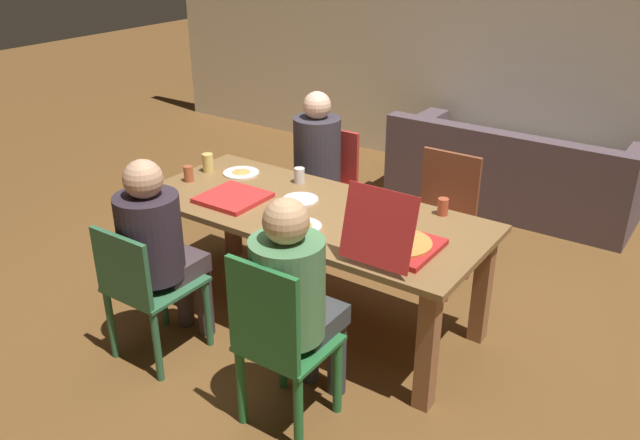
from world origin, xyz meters
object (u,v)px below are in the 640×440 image
object	(u,v)px
dining_table	(311,226)
chair_0	(278,344)
chair_3	(442,211)
drinking_glass_0	(189,174)
pizza_box_0	(233,198)
plate_1	(378,205)
chair_1	(144,287)
plate_2	(241,172)
person_1	(157,241)
plate_0	(300,200)
plate_3	(302,226)
couch	(512,175)
chair_2	(324,184)
drinking_glass_1	(208,163)
person_0	(294,292)
drinking_glass_3	(299,175)
drinking_glass_2	(443,207)
person_2	(313,162)
pizza_box_1	(396,242)

from	to	relation	value
dining_table	chair_0	distance (m)	1.02
chair_3	drinking_glass_0	xyz separation A→B (m)	(-1.36, -1.00, 0.30)
chair_0	drinking_glass_0	world-z (taller)	chair_0
pizza_box_0	plate_1	world-z (taller)	pizza_box_0
chair_1	plate_2	distance (m)	1.15
chair_0	person_1	size ratio (longest dim) A/B	0.81
plate_0	plate_3	xyz separation A→B (m)	(0.23, -0.30, 0.00)
chair_1	couch	xyz separation A→B (m)	(0.94, 3.31, -0.20)
plate_1	chair_1	bearing A→B (deg)	-125.35
plate_2	plate_3	world-z (taller)	same
chair_2	plate_3	bearing A→B (deg)	-61.64
plate_1	drinking_glass_1	xyz separation A→B (m)	(-1.24, -0.15, 0.06)
person_1	chair_3	bearing A→B (deg)	60.18
person_0	person_1	xyz separation A→B (m)	(-0.95, 0.02, -0.01)
pizza_box_0	drinking_glass_0	bearing A→B (deg)	170.94
person_0	pizza_box_0	size ratio (longest dim) A/B	3.31
person_0	couch	world-z (taller)	person_0
plate_1	plate_3	size ratio (longest dim) A/B	0.99
drinking_glass_3	chair_0	bearing A→B (deg)	-58.17
chair_3	couch	bearing A→B (deg)	90.66
plate_3	plate_1	bearing A→B (deg)	67.61
drinking_glass_0	drinking_glass_2	distance (m)	1.66
pizza_box_0	drinking_glass_3	world-z (taller)	drinking_glass_3
chair_2	drinking_glass_0	distance (m)	1.11
plate_1	couch	world-z (taller)	plate_1
chair_3	couch	distance (m)	1.53
person_2	plate_0	xyz separation A→B (m)	(0.38, -0.68, 0.04)
person_0	plate_0	distance (m)	1.02
chair_0	chair_2	bearing A→B (deg)	117.93
plate_0	pizza_box_1	bearing A→B (deg)	-18.01
chair_2	pizza_box_0	xyz separation A→B (m)	(0.04, -1.05, 0.27)
plate_2	plate_1	bearing A→B (deg)	3.06
chair_1	plate_2	size ratio (longest dim) A/B	3.48
couch	person_0	bearing A→B (deg)	-89.69
chair_0	person_0	size ratio (longest dim) A/B	0.79
person_1	pizza_box_0	world-z (taller)	person_1
plate_2	couch	world-z (taller)	plate_2
chair_2	person_1	bearing A→B (deg)	-90.00
plate_0	person_1	bearing A→B (deg)	-114.92
plate_2	pizza_box_0	bearing A→B (deg)	-55.70
dining_table	chair_2	bearing A→B (deg)	119.50
chair_3	pizza_box_0	world-z (taller)	chair_3
drinking_glass_1	drinking_glass_3	world-z (taller)	drinking_glass_1
pizza_box_0	drinking_glass_0	size ratio (longest dim) A/B	3.52
dining_table	plate_2	size ratio (longest dim) A/B	8.80
couch	chair_3	bearing A→B (deg)	-89.34
drinking_glass_0	drinking_glass_3	xyz separation A→B (m)	(0.61, 0.39, -0.00)
drinking_glass_2	drinking_glass_0	bearing A→B (deg)	-164.08
pizza_box_1	plate_1	xyz separation A→B (m)	(-0.37, 0.46, -0.05)
person_2	drinking_glass_2	distance (m)	1.25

